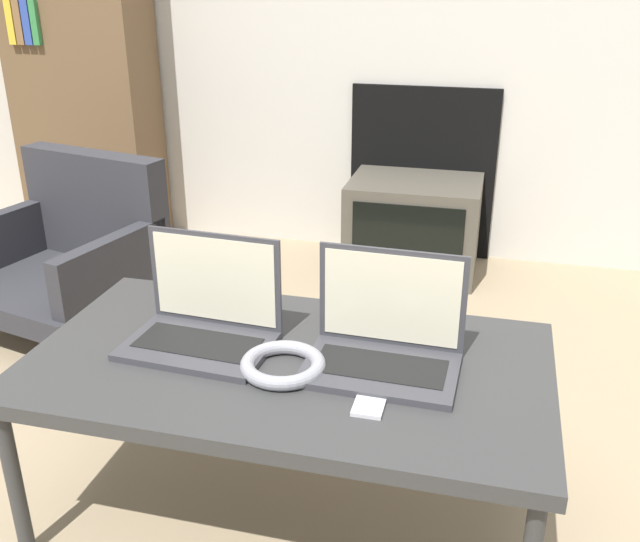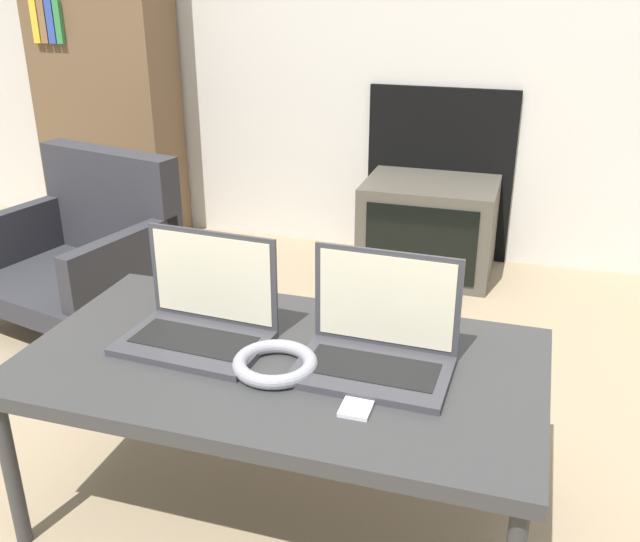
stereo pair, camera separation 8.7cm
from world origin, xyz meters
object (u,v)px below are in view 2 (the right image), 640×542
headphones (275,364)px  tv (429,228)px  laptop_left (201,316)px  armchair (87,245)px  phone (361,398)px  laptop_right (378,342)px

headphones → tv: size_ratio=0.34×
laptop_left → headphones: (0.22, -0.09, -0.04)m
armchair → phone: bearing=-22.6°
laptop_left → armchair: bearing=141.4°
phone → tv: (-0.13, 1.74, -0.23)m
laptop_left → phone: size_ratio=2.41×
phone → tv: phone is taller
armchair → tv: bearing=47.3°
tv → armchair: armchair is taller
laptop_right → armchair: bearing=150.4°
laptop_right → headphones: 0.23m
laptop_left → armchair: (-0.88, 0.79, -0.20)m
laptop_right → armchair: (-1.30, 0.79, -0.20)m
phone → tv: 1.76m
laptop_left → laptop_right: (0.43, 0.00, 0.00)m
tv → headphones: bearing=-92.8°
armchair → laptop_right: bearing=-18.0°
phone → tv: bearing=94.3°
headphones → armchair: 1.41m
laptop_right → armchair: size_ratio=0.47×
laptop_right → phone: 0.16m
laptop_right → tv: laptop_right is taller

